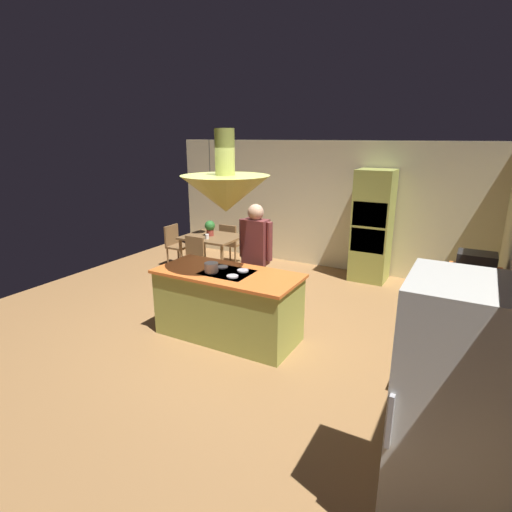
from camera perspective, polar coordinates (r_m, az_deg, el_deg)
ground at (r=5.85m, az=-2.79°, el=-10.29°), size 8.16×8.16×0.00m
wall_back at (r=8.46m, az=9.45°, el=7.03°), size 6.80×0.10×2.55m
kitchen_island at (r=5.50m, az=-3.95°, el=-6.79°), size 1.93×0.88×0.94m
counter_run_right at (r=5.48m, az=27.50°, el=-8.74°), size 0.73×2.33×0.92m
oven_tower at (r=7.83m, az=15.97°, el=4.04°), size 0.66×0.62×2.06m
refrigerator at (r=3.06m, az=25.90°, el=-19.52°), size 0.72×0.74×1.82m
dining_table at (r=7.99m, az=-6.16°, el=2.09°), size 1.08×0.89×0.76m
person_at_island at (r=5.88m, az=-0.05°, el=0.27°), size 0.53×0.23×1.72m
range_hood at (r=5.10m, az=-4.29°, el=9.00°), size 1.10×1.10×1.00m
pendant_light_over_table at (r=7.78m, az=-6.44°, el=10.70°), size 0.32×0.32×0.82m
chair_facing_island at (r=7.52m, az=-9.00°, el=-0.17°), size 0.40×0.40×0.87m
chair_by_back_wall at (r=8.57m, az=-3.60°, el=2.06°), size 0.40×0.40×0.87m
chair_at_corner at (r=8.57m, az=-11.18°, el=1.79°), size 0.40×0.40×0.87m
potted_plant_on_table at (r=7.97m, az=-6.48°, el=4.02°), size 0.20×0.20×0.30m
cup_on_table at (r=7.76m, az=-6.87°, el=2.74°), size 0.07×0.07×0.09m
canister_flour at (r=4.74m, az=28.07°, el=-5.36°), size 0.13×0.13×0.21m
canister_sugar at (r=4.92m, az=28.13°, el=-4.68°), size 0.13×0.13×0.20m
canister_tea at (r=5.09m, az=28.16°, el=-4.16°), size 0.11×0.11×0.18m
microwave_on_counter at (r=5.94m, az=28.46°, el=-0.92°), size 0.46×0.36×0.28m
cooking_pot_on_cooktop at (r=5.29m, az=-6.28°, el=-1.58°), size 0.18×0.18×0.12m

